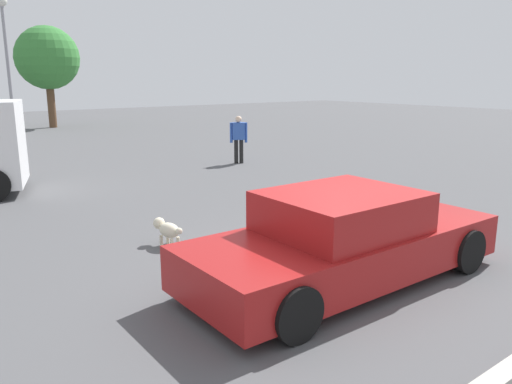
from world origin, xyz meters
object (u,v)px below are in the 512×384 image
at_px(pedestrian, 239,136).
at_px(dog, 167,229).
at_px(sedan_foreground, 344,240).
at_px(light_post_mid, 6,44).

bearing_deg(pedestrian, dog, -11.29).
distance_m(sedan_foreground, pedestrian, 9.98).
bearing_deg(light_post_mid, pedestrian, -65.91).
xyz_separation_m(sedan_foreground, light_post_mid, (0.08, 18.97, 3.53)).
bearing_deg(light_post_mid, dog, -94.59).
height_order(pedestrian, light_post_mid, light_post_mid).
bearing_deg(sedan_foreground, pedestrian, 63.37).
bearing_deg(sedan_foreground, light_post_mid, 90.64).
relative_size(dog, pedestrian, 0.44).
distance_m(pedestrian, light_post_mid, 11.54).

